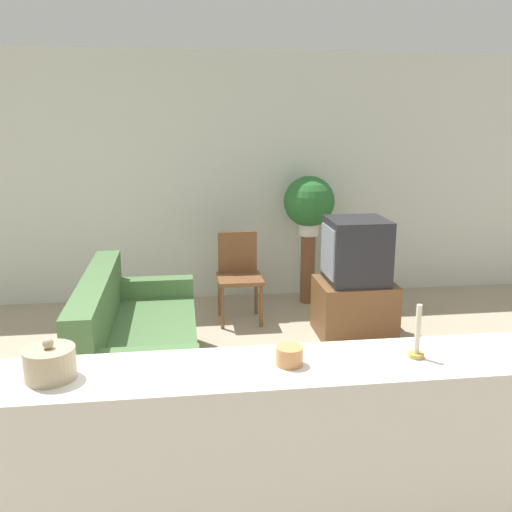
% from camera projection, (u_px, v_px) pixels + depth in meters
% --- Properties ---
extents(ground_plane, '(14.00, 14.00, 0.00)m').
position_uv_depth(ground_plane, '(233.00, 480.00, 3.28)').
color(ground_plane, tan).
extents(wall_back, '(9.00, 0.06, 2.70)m').
position_uv_depth(wall_back, '(202.00, 179.00, 6.25)').
color(wall_back, silver).
rests_on(wall_back, ground_plane).
extents(couch, '(0.83, 1.77, 0.87)m').
position_uv_depth(couch, '(136.00, 348.00, 4.35)').
color(couch, '#476B3D').
rests_on(couch, ground_plane).
extents(tv_stand, '(0.70, 0.60, 0.52)m').
position_uv_depth(tv_stand, '(354.00, 308.00, 5.38)').
color(tv_stand, brown).
rests_on(tv_stand, ground_plane).
extents(television, '(0.54, 0.54, 0.59)m').
position_uv_depth(television, '(356.00, 251.00, 5.24)').
color(television, '#232328').
rests_on(television, tv_stand).
extents(wooden_chair, '(0.44, 0.44, 0.88)m').
position_uv_depth(wooden_chair, '(239.00, 272.00, 5.73)').
color(wooden_chair, brown).
rests_on(wooden_chair, ground_plane).
extents(plant_stand, '(0.16, 0.16, 0.76)m').
position_uv_depth(plant_stand, '(308.00, 269.00, 6.29)').
color(plant_stand, brown).
rests_on(plant_stand, ground_plane).
extents(potted_plant, '(0.55, 0.55, 0.64)m').
position_uv_depth(potted_plant, '(309.00, 202.00, 6.11)').
color(potted_plant, white).
rests_on(potted_plant, plant_stand).
extents(foreground_counter, '(2.66, 0.44, 1.01)m').
position_uv_depth(foreground_counter, '(246.00, 473.00, 2.52)').
color(foreground_counter, silver).
rests_on(foreground_counter, ground_plane).
extents(decorative_bowl, '(0.21, 0.21, 0.17)m').
position_uv_depth(decorative_bowl, '(50.00, 363.00, 2.28)').
color(decorative_bowl, tan).
rests_on(decorative_bowl, foreground_counter).
extents(candle_jar, '(0.12, 0.12, 0.08)m').
position_uv_depth(candle_jar, '(289.00, 356.00, 2.41)').
color(candle_jar, '#C6844C').
rests_on(candle_jar, foreground_counter).
extents(candlestick, '(0.07, 0.07, 0.24)m').
position_uv_depth(candlestick, '(417.00, 340.00, 2.47)').
color(candlestick, '#B7933D').
rests_on(candlestick, foreground_counter).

